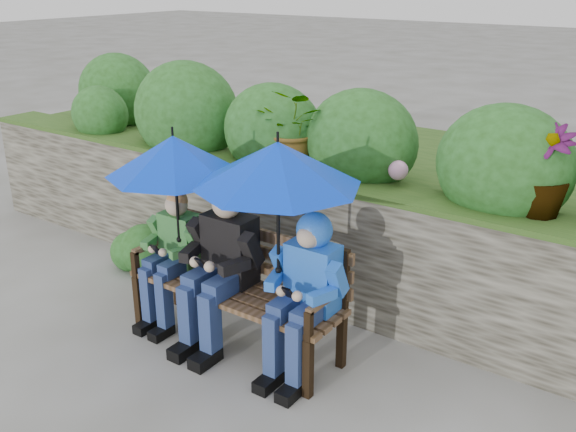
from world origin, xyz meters
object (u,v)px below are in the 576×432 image
Objects in this scene: park_bench at (240,280)px; boy_left at (172,251)px; boy_right at (305,283)px; umbrella_right at (278,164)px; boy_middle at (221,261)px; umbrella_left at (174,155)px.

boy_left reaches higher than park_bench.
boy_right is 1.05× the size of umbrella_right.
boy_right is 0.77m from umbrella_right.
umbrella_left reaches higher than boy_middle.
boy_left is 0.88× the size of boy_middle.
park_bench is 1.54× the size of umbrella_right.
umbrella_right reaches higher than boy_left.
park_bench is 1.40× the size of boy_middle.
park_bench is 1.58× the size of boy_left.
park_bench is 0.59m from boy_left.
umbrella_left is 0.90m from umbrella_right.
park_bench is at bearing 6.30° from boy_left.
umbrella_right reaches higher than boy_right.
umbrella_left is at bearing 177.16° from boy_middle.
boy_middle is 1.05× the size of boy_right.
umbrella_right reaches higher than umbrella_left.
umbrella_right reaches higher than park_bench.
umbrella_left reaches higher than park_bench.
boy_middle is at bearing -178.46° from boy_right.
boy_right is 1.26m from umbrella_left.
boy_right is at bearing -5.82° from park_bench.
umbrella_left is at bearing 5.17° from boy_left.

